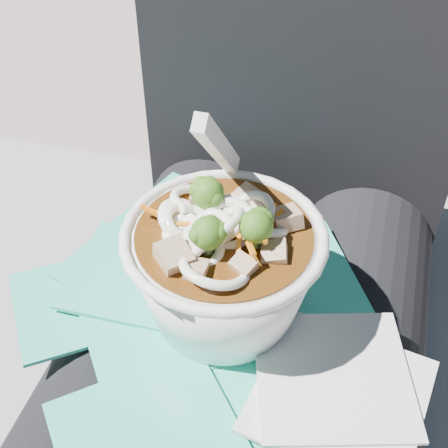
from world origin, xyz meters
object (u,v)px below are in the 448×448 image
(plastic_bag, at_px, (186,310))
(udon_bowl, at_px, (223,262))
(lap, at_px, (236,380))
(person_body, at_px, (260,290))
(stone_ledge, at_px, (261,411))

(plastic_bag, xyz_separation_m, udon_bowl, (0.03, 0.00, 0.06))
(lap, distance_m, person_body, 0.10)
(plastic_bag, relative_size, udon_bowl, 1.93)
(udon_bowl, bearing_deg, person_body, 79.02)
(stone_ledge, relative_size, plastic_bag, 2.61)
(lap, relative_size, udon_bowl, 2.42)
(lap, height_order, person_body, person_body)
(lap, relative_size, plastic_bag, 1.26)
(stone_ledge, xyz_separation_m, person_body, (0.00, -0.06, 0.32))
(person_body, xyz_separation_m, udon_bowl, (-0.02, -0.08, 0.12))
(plastic_bag, height_order, udon_bowl, udon_bowl)
(stone_ledge, bearing_deg, lap, -90.00)
(lap, bearing_deg, plastic_bag, 173.75)
(udon_bowl, bearing_deg, lap, -32.15)
(stone_ledge, distance_m, person_body, 0.33)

